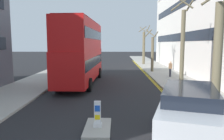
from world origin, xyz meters
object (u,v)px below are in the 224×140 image
object	(u,v)px
keep_left_bollard	(98,115)
taxi_minivan	(189,119)
double_decker_bus_away	(81,50)
pedestrian_far	(170,69)

from	to	relation	value
keep_left_bollard	taxi_minivan	bearing A→B (deg)	-27.14
double_decker_bus_away	taxi_minivan	size ratio (longest dim) A/B	2.11
keep_left_bollard	double_decker_bus_away	distance (m)	11.20
double_decker_bus_away	keep_left_bollard	bearing A→B (deg)	-77.61
taxi_minivan	pedestrian_far	xyz separation A→B (m)	(3.18, 15.60, -0.08)
double_decker_bus_away	taxi_minivan	bearing A→B (deg)	-65.52
double_decker_bus_away	pedestrian_far	xyz separation A→B (m)	(8.81, 3.24, -2.04)
taxi_minivan	pedestrian_far	bearing A→B (deg)	78.47
double_decker_bus_away	pedestrian_far	world-z (taller)	double_decker_bus_away
keep_left_bollard	taxi_minivan	distance (m)	3.72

